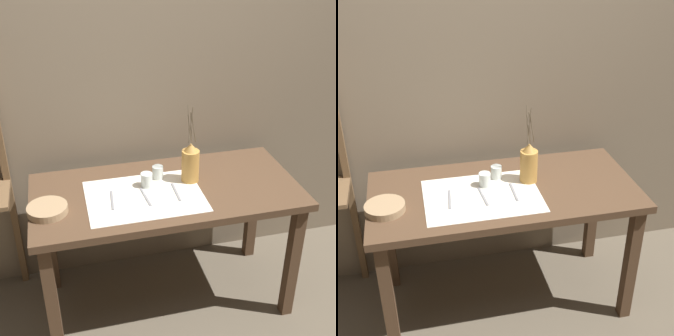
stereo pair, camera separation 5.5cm
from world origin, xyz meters
The scene contains 11 objects.
ground_plane centered at (0.00, 0.00, 0.00)m, with size 12.00×12.00×0.00m, color brown.
stone_wall_back centered at (0.00, 0.44, 1.20)m, with size 7.00×0.06×2.40m.
wooden_table centered at (0.00, 0.00, 0.65)m, with size 1.38×0.66×0.75m.
linen_cloth centered at (-0.12, -0.05, 0.76)m, with size 0.58×0.43×0.00m.
pitcher_with_flowers centered at (0.14, 0.05, 0.86)m, with size 0.09×0.09×0.42m.
wooden_bowl centered at (-0.60, -0.08, 0.77)m, with size 0.19×0.19×0.04m.
glass_tumbler_near centered at (-0.09, 0.04, 0.79)m, with size 0.06×0.06×0.07m.
glass_tumbler_far centered at (-0.02, 0.11, 0.79)m, with size 0.06×0.06×0.07m.
fork_outer centered at (-0.29, -0.05, 0.76)m, with size 0.03×0.17×0.00m.
fork_inner centered at (-0.12, -0.06, 0.76)m, with size 0.03×0.17×0.00m.
knife_center centered at (0.04, -0.05, 0.76)m, with size 0.01×0.17×0.00m.
Camera 2 is at (-0.45, -2.02, 2.01)m, focal length 50.00 mm.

